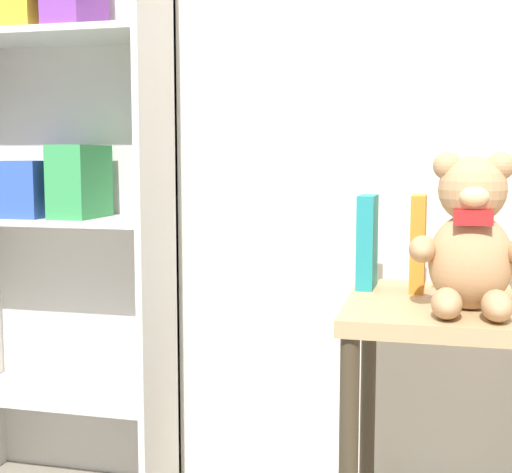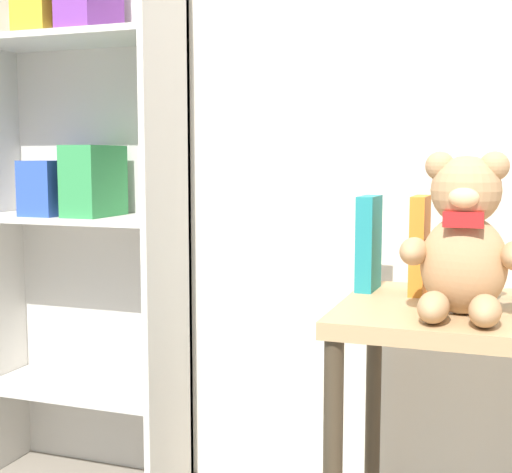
{
  "view_description": "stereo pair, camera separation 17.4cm",
  "coord_description": "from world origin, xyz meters",
  "views": [
    {
      "loc": [
        0.18,
        -0.62,
        0.98
      ],
      "look_at": [
        -0.24,
        1.06,
        0.78
      ],
      "focal_mm": 50.0,
      "sensor_mm": 36.0,
      "label": 1
    },
    {
      "loc": [
        0.34,
        -0.57,
        0.98
      ],
      "look_at": [
        -0.24,
        1.06,
        0.78
      ],
      "focal_mm": 50.0,
      "sensor_mm": 36.0,
      "label": 2
    }
  ],
  "objects": [
    {
      "name": "bookshelf_side",
      "position": [
        -0.85,
        1.24,
        0.89
      ],
      "size": [
        0.61,
        0.28,
        1.6
      ],
      "color": "beige",
      "rests_on": "ground_plane"
    },
    {
      "name": "wall_back",
      "position": [
        0.0,
        1.39,
        1.25
      ],
      "size": [
        4.8,
        0.06,
        2.5
      ],
      "color": "silver",
      "rests_on": "ground_plane"
    },
    {
      "name": "book_standing_orange",
      "position": [
        0.14,
        1.12,
        0.77
      ],
      "size": [
        0.04,
        0.12,
        0.23
      ],
      "primitive_type": "cube",
      "rotation": [
        0.0,
        0.0,
        -0.02
      ],
      "color": "orange",
      "rests_on": "display_table"
    },
    {
      "name": "book_standing_teal",
      "position": [
        0.02,
        1.13,
        0.77
      ],
      "size": [
        0.04,
        0.12,
        0.23
      ],
      "primitive_type": "cube",
      "rotation": [
        0.0,
        0.0,
        -0.03
      ],
      "color": "teal",
      "rests_on": "display_table"
    },
    {
      "name": "teddy_bear",
      "position": [
        0.26,
        0.92,
        0.81
      ],
      "size": [
        0.25,
        0.23,
        0.33
      ],
      "color": "tan",
      "rests_on": "display_table"
    },
    {
      "name": "display_table",
      "position": [
        0.27,
        1.01,
        0.54
      ],
      "size": [
        0.55,
        0.51,
        0.65
      ],
      "color": "tan",
      "rests_on": "ground_plane"
    },
    {
      "name": "book_standing_purple",
      "position": [
        0.27,
        1.12,
        0.78
      ],
      "size": [
        0.04,
        0.1,
        0.26
      ],
      "primitive_type": "cube",
      "rotation": [
        0.0,
        0.0,
        -0.03
      ],
      "color": "purple",
      "rests_on": "display_table"
    }
  ]
}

